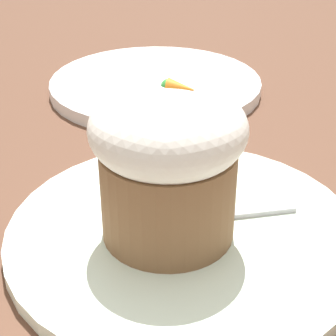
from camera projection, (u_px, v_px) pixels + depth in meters
ground_plane at (184, 239)px, 0.42m from camera, size 4.00×4.00×0.00m
dessert_plate at (184, 233)px, 0.42m from camera, size 0.26×0.26×0.01m
carrot_cake at (168, 159)px, 0.38m from camera, size 0.11×0.11×0.12m
spoon at (206, 215)px, 0.42m from camera, size 0.10×0.07×0.01m
side_plate at (156, 85)px, 0.67m from camera, size 0.25×0.25×0.01m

